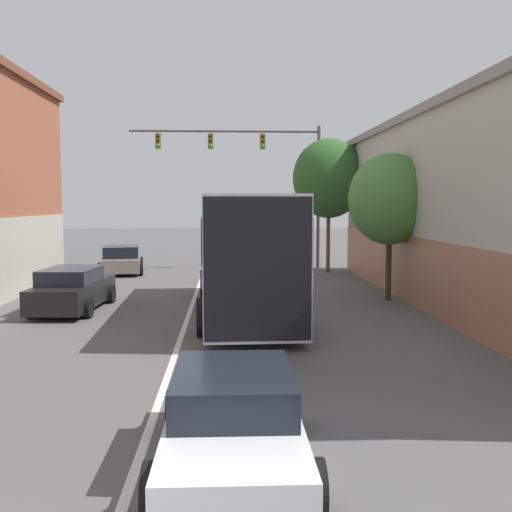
% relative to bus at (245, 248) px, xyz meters
% --- Properties ---
extents(lane_center_line, '(0.14, 44.35, 0.01)m').
position_rel_bus_xyz_m(lane_center_line, '(-1.74, 0.91, -2.04)').
color(lane_center_line, silver).
rests_on(lane_center_line, ground_plane).
extents(bus, '(3.09, 10.53, 3.66)m').
position_rel_bus_xyz_m(bus, '(0.00, 0.00, 0.00)').
color(bus, '#B7B7BC').
rests_on(bus, ground_plane).
extents(hatchback_foreground, '(2.00, 4.09, 1.23)m').
position_rel_bus_xyz_m(hatchback_foreground, '(-0.47, -11.00, -1.45)').
color(hatchback_foreground, silver).
rests_on(hatchback_foreground, ground_plane).
extents(parked_car_left_near, '(2.14, 4.55, 1.39)m').
position_rel_bus_xyz_m(parked_car_left_near, '(-5.53, 0.72, -1.38)').
color(parked_car_left_near, black).
rests_on(parked_car_left_near, ground_plane).
extents(parked_car_left_mid, '(2.52, 4.57, 1.36)m').
position_rel_bus_xyz_m(parked_car_left_mid, '(-5.77, 11.13, -1.40)').
color(parked_car_left_mid, slate).
rests_on(parked_car_left_mid, ground_plane).
extents(traffic_signal_gantry, '(9.99, 0.36, 7.49)m').
position_rel_bus_xyz_m(traffic_signal_gantry, '(1.10, 13.07, 3.56)').
color(traffic_signal_gantry, '#514C47').
rests_on(traffic_signal_gantry, ground_plane).
extents(street_tree_near, '(2.92, 2.63, 5.19)m').
position_rel_bus_xyz_m(street_tree_near, '(5.17, 2.20, 1.53)').
color(street_tree_near, '#3D2D1E').
rests_on(street_tree_near, ground_plane).
extents(street_tree_far, '(3.58, 3.22, 6.65)m').
position_rel_bus_xyz_m(street_tree_far, '(4.51, 11.08, 2.62)').
color(street_tree_far, brown).
rests_on(street_tree_far, ground_plane).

